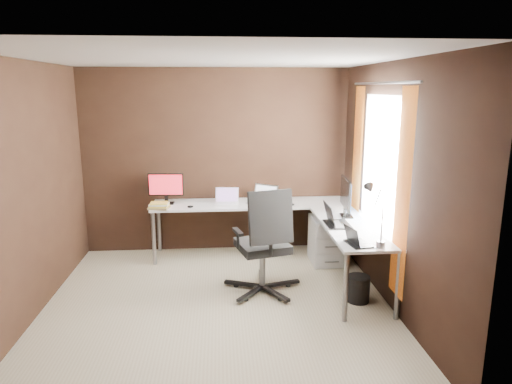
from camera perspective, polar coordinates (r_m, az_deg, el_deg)
room at (r=4.58m, az=-0.84°, el=0.86°), size 3.60×3.60×2.50m
desk at (r=5.71m, az=3.56°, el=-2.92°), size 2.65×2.25×0.73m
drawer_pedestal at (r=6.04m, az=8.91°, el=-5.94°), size 0.42×0.50×0.60m
monitor_left at (r=6.14m, az=-11.20°, el=0.67°), size 0.46×0.14×0.40m
monitor_right at (r=5.50m, az=11.15°, el=-0.39°), size 0.15×0.56×0.46m
laptop_white at (r=6.06m, az=-3.69°, el=-1.05°), size 0.33×0.26×0.21m
laptop_silver at (r=6.08m, az=0.91°, el=-0.91°), size 0.44×0.42×0.24m
laptop_black_big at (r=5.18m, az=9.80°, el=-3.54°), size 0.27×0.37×0.25m
laptop_black_small at (r=4.59m, az=12.39°, el=-5.95°), size 0.25×0.31×0.19m
book_stack at (r=5.94m, az=-12.01°, el=-1.67°), size 0.28×0.24×0.08m
mouse_left at (r=5.90m, az=-8.22°, el=-1.82°), size 0.09×0.07×0.03m
mouse_corner at (r=5.96m, az=4.44°, el=-1.58°), size 0.09×0.07×0.03m
desk_lamp at (r=4.51m, az=14.52°, el=-1.75°), size 0.20×0.23×0.63m
office_chair at (r=5.09m, az=0.98°, el=-8.76°), size 0.67×0.70×1.20m
wastebasket at (r=5.09m, az=12.65°, el=-11.71°), size 0.31×0.31×0.28m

